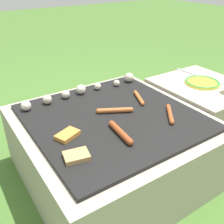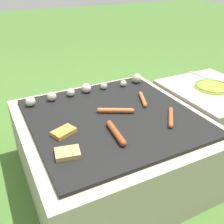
# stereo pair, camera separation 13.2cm
# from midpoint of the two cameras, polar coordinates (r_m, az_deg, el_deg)

# --- Properties ---
(ground_plane) EXTENTS (14.00, 14.00, 0.00)m
(ground_plane) POSITION_cam_midpoint_polar(r_m,az_deg,el_deg) (1.56, -2.50, -13.03)
(ground_plane) COLOR #47702D
(grill) EXTENTS (0.91, 0.91, 0.38)m
(grill) POSITION_cam_midpoint_polar(r_m,az_deg,el_deg) (1.44, -2.66, -7.46)
(grill) COLOR #A89E8C
(grill) RESTS_ON ground_plane
(side_ledge) EXTENTS (0.51, 0.57, 0.38)m
(side_ledge) POSITION_cam_midpoint_polar(r_m,az_deg,el_deg) (1.86, 16.48, 0.40)
(side_ledge) COLOR #A89E8C
(side_ledge) RESTS_ON ground_plane
(sausage_front_center) EXTENTS (0.18, 0.11, 0.03)m
(sausage_front_center) POSITION_cam_midpoint_polar(r_m,az_deg,el_deg) (1.35, -2.18, 0.30)
(sausage_front_center) COLOR #B7602D
(sausage_front_center) RESTS_ON grill
(sausage_mid_right) EXTENTS (0.05, 0.20, 0.03)m
(sausage_mid_right) POSITION_cam_midpoint_polar(r_m,az_deg,el_deg) (1.17, -1.39, -4.54)
(sausage_mid_right) COLOR #93421E
(sausage_mid_right) RESTS_ON grill
(sausage_back_right) EXTENTS (0.13, 0.15, 0.02)m
(sausage_back_right) POSITION_cam_midpoint_polar(r_m,az_deg,el_deg) (1.34, 9.79, -0.48)
(sausage_back_right) COLOR #A34C23
(sausage_back_right) RESTS_ON grill
(sausage_back_center) EXTENTS (0.08, 0.17, 0.02)m
(sausage_back_center) POSITION_cam_midpoint_polar(r_m,az_deg,el_deg) (1.49, 3.38, 3.06)
(sausage_back_center) COLOR #B7602D
(sausage_back_center) RESTS_ON grill
(bread_slice_right) EXTENTS (0.12, 0.10, 0.02)m
(bread_slice_right) POSITION_cam_midpoint_polar(r_m,az_deg,el_deg) (1.19, -12.82, -4.98)
(bread_slice_right) COLOR #D18438
(bread_slice_right) RESTS_ON grill
(bread_slice_left) EXTENTS (0.11, 0.09, 0.02)m
(bread_slice_left) POSITION_cam_midpoint_polar(r_m,az_deg,el_deg) (1.06, -11.35, -9.48)
(bread_slice_left) COLOR tan
(bread_slice_left) RESTS_ON grill
(mushroom_row) EXTENTS (0.75, 0.08, 0.06)m
(mushroom_row) POSITION_cam_midpoint_polar(r_m,az_deg,el_deg) (1.57, -8.69, 4.75)
(mushroom_row) COLOR silver
(mushroom_row) RESTS_ON grill
(plate_colorful) EXTENTS (0.22, 0.22, 0.02)m
(plate_colorful) POSITION_cam_midpoint_polar(r_m,az_deg,el_deg) (1.78, 17.07, 6.15)
(plate_colorful) COLOR yellow
(plate_colorful) RESTS_ON side_ledge
(fork_utensil) EXTENTS (0.03, 0.18, 0.01)m
(fork_utensil) POSITION_cam_midpoint_polar(r_m,az_deg,el_deg) (1.96, 14.03, 8.45)
(fork_utensil) COLOR silver
(fork_utensil) RESTS_ON side_ledge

